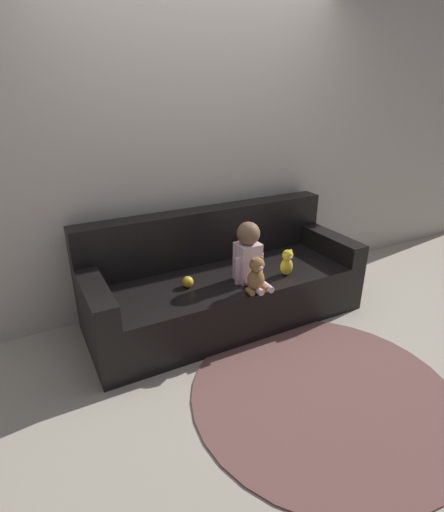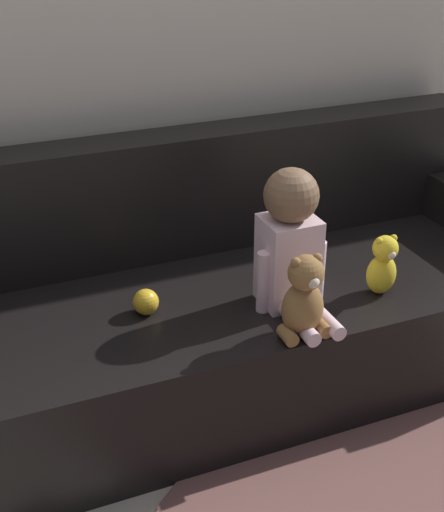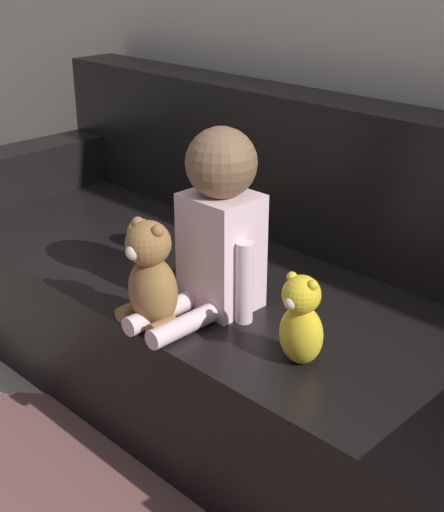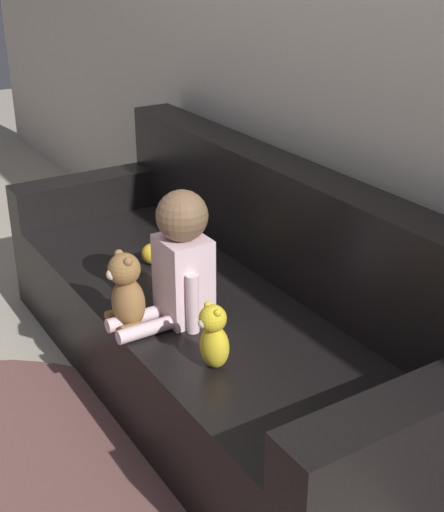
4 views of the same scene
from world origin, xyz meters
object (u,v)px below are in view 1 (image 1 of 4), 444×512
couch (222,283)px  teddy_bear_brown (256,276)px  plush_toy_side (287,263)px  toy_ball (188,282)px  person_baby (249,254)px

couch → teddy_bear_brown: bearing=-82.8°
couch → plush_toy_side: 0.55m
teddy_bear_brown → toy_ball: (-0.40, 0.29, -0.09)m
teddy_bear_brown → toy_ball: bearing=143.9°
teddy_bear_brown → plush_toy_side: bearing=18.5°
couch → toy_ball: bearing=-160.6°
couch → plush_toy_side: (0.41, -0.30, 0.21)m
plush_toy_side → toy_ball: plush_toy_side is taller
teddy_bear_brown → couch: bearing=97.2°
person_baby → toy_ball: person_baby is taller
person_baby → plush_toy_side: (0.31, -0.06, -0.11)m
teddy_bear_brown → person_baby: bearing=76.2°
teddy_bear_brown → toy_ball: teddy_bear_brown is taller
person_baby → toy_ball: bearing=165.8°
plush_toy_side → toy_ball: (-0.76, 0.17, -0.06)m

